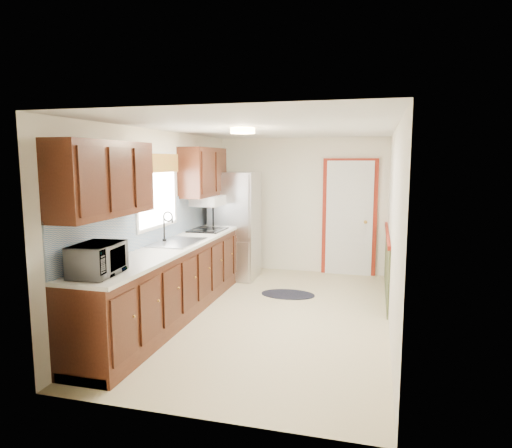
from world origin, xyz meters
The scene contains 8 objects.
room_shell centered at (0.00, 0.00, 1.20)m, with size 3.20×5.20×2.52m.
kitchen_run centered at (-1.24, -0.29, 0.81)m, with size 0.63×4.00×2.20m.
back_wall_trim centered at (0.99, 2.21, 0.89)m, with size 1.12×2.30×2.08m.
ceiling_fixture centered at (-0.30, -0.20, 2.36)m, with size 0.30×0.30×0.06m, color #FFD88C.
microwave centered at (-1.20, -1.95, 1.12)m, with size 0.54×0.30×0.37m, color white.
refrigerator centered at (-1.02, 1.75, 0.90)m, with size 0.76×0.76×1.81m.
rug centered at (0.06, 0.95, 0.01)m, with size 0.81×0.52×0.01m, color black.
cooktop centered at (-1.19, 0.89, 0.95)m, with size 0.49×0.59×0.02m, color black.
Camera 1 is at (1.30, -5.60, 2.01)m, focal length 32.00 mm.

